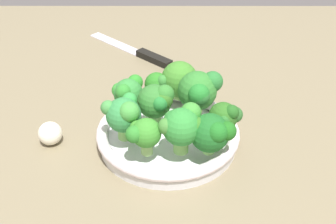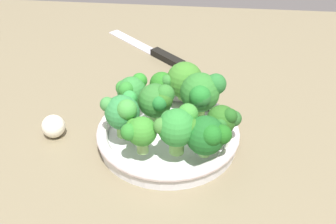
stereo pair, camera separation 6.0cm
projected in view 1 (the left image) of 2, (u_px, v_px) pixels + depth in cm
name	position (u px, v px, depth cm)	size (l,w,h in cm)	color
ground_plane	(149.00, 148.00, 75.61)	(130.00, 130.00, 2.50)	#796E52
bowl	(168.00, 135.00, 73.87)	(24.15, 24.15, 3.45)	silver
broccoli_floret_0	(124.00, 114.00, 67.85)	(6.18, 6.32, 7.50)	#7AB758
broccoli_floret_1	(199.00, 91.00, 73.63)	(7.83, 7.77, 7.73)	#81C24E
broccoli_floret_2	(158.00, 85.00, 78.50)	(4.39, 4.53, 5.33)	#98CB68
broccoli_floret_3	(157.00, 101.00, 70.85)	(6.07, 6.12, 7.65)	#8FC86F
broccoli_floret_4	(211.00, 132.00, 65.10)	(6.10, 7.10, 6.69)	#89C767
broccoli_floret_5	(143.00, 133.00, 65.12)	(4.61, 5.23, 6.15)	#8DBD63
broccoli_floret_6	(181.00, 125.00, 65.25)	(6.44, 6.59, 7.54)	#7ABA55
broccoli_floret_7	(128.00, 92.00, 75.08)	(6.07, 5.43, 6.04)	#99D76C
broccoli_floret_8	(225.00, 118.00, 68.31)	(4.97, 5.45, 6.47)	#8CCB58
broccoli_floret_9	(180.00, 79.00, 78.42)	(6.73, 6.59, 7.12)	#8EC060
knife	(141.00, 53.00, 102.06)	(19.70, 21.27, 1.50)	silver
garlic_bulb	(51.00, 132.00, 74.03)	(4.05, 4.05, 4.05)	white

